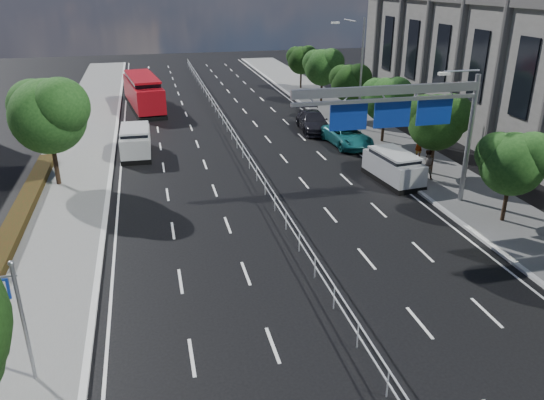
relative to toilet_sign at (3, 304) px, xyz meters
name	(u,v)px	position (x,y,z in m)	size (l,w,h in m)	color
ground	(348,334)	(10.95, 0.00, -2.94)	(160.00, 160.00, 0.00)	black
sidewalk_near	(2,384)	(-0.55, 0.00, -2.87)	(5.00, 140.00, 0.14)	slate
kerb_near	(86,372)	(1.95, 0.00, -2.87)	(0.25, 140.00, 0.15)	silver
median_fence	(238,144)	(10.95, 22.50, -2.42)	(0.05, 85.00, 1.02)	silver
toilet_sign	(3,304)	(0.00, 0.00, 0.00)	(1.62, 0.18, 4.34)	gray
overhead_gantry	(407,108)	(17.69, 10.05, 2.66)	(10.24, 0.38, 7.45)	gray
streetlight_far	(358,67)	(21.46, 26.00, 2.27)	(2.78, 2.40, 9.00)	gray
civic_hall	(537,55)	(34.67, 22.00, 3.33)	(14.40, 36.00, 14.35)	slate
near_tree_back	(48,112)	(-0.99, 17.97, 1.67)	(4.84, 4.51, 6.69)	black
far_tree_c	(514,160)	(22.20, 6.98, 0.48)	(3.52, 3.28, 4.94)	black
far_tree_d	(438,119)	(22.20, 14.48, 0.74)	(3.85, 3.59, 5.34)	black
far_tree_e	(386,97)	(22.20, 21.98, 0.61)	(3.63, 3.38, 5.13)	black
far_tree_f	(350,81)	(22.20, 29.48, 0.55)	(3.52, 3.28, 5.02)	black
far_tree_g	(323,65)	(22.20, 36.98, 0.81)	(3.96, 3.69, 5.45)	black
far_tree_h	(302,59)	(22.20, 44.48, 0.48)	(3.41, 3.18, 4.91)	black
white_minivan	(136,142)	(3.63, 23.22, -1.93)	(2.15, 4.79, 2.06)	black
red_bus	(143,92)	(4.40, 38.33, -1.27)	(3.95, 11.01, 3.22)	black
near_car_silver	(148,99)	(4.80, 38.97, -2.12)	(1.94, 4.82, 1.64)	silver
near_car_dark	(144,84)	(4.50, 47.44, -2.14)	(1.71, 4.90, 1.61)	black
silver_minivan	(393,167)	(19.25, 14.00, -2.01)	(2.43, 4.77, 1.91)	black
parked_car_teal	(347,136)	(19.25, 22.00, -2.20)	(2.48, 5.39, 1.50)	#165F63
parked_car_dark	(313,121)	(18.00, 26.65, -2.15)	(2.21, 5.45, 1.58)	black
pedestrian_a	(419,145)	(22.90, 17.68, -1.88)	(0.67, 0.44, 1.84)	gray
pedestrian_b	(426,165)	(21.26, 13.55, -1.86)	(0.92, 0.72, 1.89)	gray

